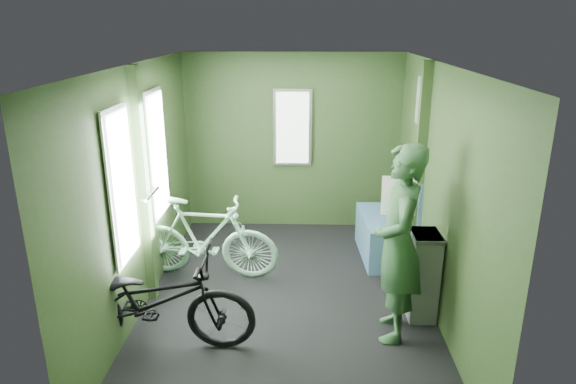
{
  "coord_description": "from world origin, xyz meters",
  "views": [
    {
      "loc": [
        0.15,
        -4.57,
        2.66
      ],
      "look_at": [
        0.0,
        0.1,
        1.1
      ],
      "focal_mm": 32.0,
      "sensor_mm": 36.0,
      "label": 1
    }
  ],
  "objects_px": {
    "waste_box": "(423,275)",
    "bench_seat": "(388,231)",
    "bicycle_mint": "(207,278)",
    "bicycle_black": "(158,346)",
    "passenger": "(399,244)"
  },
  "relations": [
    {
      "from": "bicycle_black",
      "to": "bicycle_mint",
      "type": "height_order",
      "value": "bicycle_mint"
    },
    {
      "from": "passenger",
      "to": "bicycle_black",
      "type": "bearing_deg",
      "value": -76.8
    },
    {
      "from": "bicycle_mint",
      "to": "waste_box",
      "type": "xyz_separation_m",
      "value": [
        2.16,
        -0.68,
        0.42
      ]
    },
    {
      "from": "bicycle_mint",
      "to": "passenger",
      "type": "xyz_separation_m",
      "value": [
        1.85,
        -0.98,
        0.87
      ]
    },
    {
      "from": "bicycle_mint",
      "to": "bench_seat",
      "type": "xyz_separation_m",
      "value": [
        2.05,
        0.62,
        0.31
      ]
    },
    {
      "from": "bicycle_mint",
      "to": "bench_seat",
      "type": "distance_m",
      "value": 2.16
    },
    {
      "from": "passenger",
      "to": "waste_box",
      "type": "xyz_separation_m",
      "value": [
        0.3,
        0.3,
        -0.45
      ]
    },
    {
      "from": "bicycle_black",
      "to": "passenger",
      "type": "height_order",
      "value": "passenger"
    },
    {
      "from": "waste_box",
      "to": "bench_seat",
      "type": "relative_size",
      "value": 0.8
    },
    {
      "from": "bench_seat",
      "to": "waste_box",
      "type": "bearing_deg",
      "value": -88.25
    },
    {
      "from": "waste_box",
      "to": "bench_seat",
      "type": "height_order",
      "value": "bench_seat"
    },
    {
      "from": "bicycle_black",
      "to": "bench_seat",
      "type": "xyz_separation_m",
      "value": [
        2.24,
        1.87,
        0.31
      ]
    },
    {
      "from": "bicycle_black",
      "to": "bicycle_mint",
      "type": "relative_size",
      "value": 1.09
    },
    {
      "from": "bicycle_mint",
      "to": "passenger",
      "type": "relative_size",
      "value": 0.91
    },
    {
      "from": "bench_seat",
      "to": "bicycle_black",
      "type": "bearing_deg",
      "value": -143.37
    }
  ]
}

